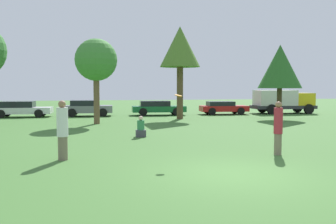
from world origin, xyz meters
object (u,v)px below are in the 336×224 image
object	(u,v)px
tree_3	(280,67)
delivery_truck_yellow	(283,100)
bystander_sitting	(141,128)
person_catcher	(278,127)
frisbee	(178,95)
parked_car_green	(158,107)
tree_2	(180,48)
parked_car_red	(223,107)
parked_car_grey	(87,108)
tree_1	(96,61)
person_thrower	(62,130)
parked_car_white	(21,109)

from	to	relation	value
tree_3	delivery_truck_yellow	bearing A→B (deg)	59.66
bystander_sitting	tree_3	bearing A→B (deg)	34.82
person_catcher	bystander_sitting	xyz separation A→B (m)	(-4.18, 5.71, -0.57)
frisbee	person_catcher	bearing A→B (deg)	1.40
tree_3	parked_car_green	xyz separation A→B (m)	(-8.27, 5.76, -3.25)
tree_2	parked_car_red	xyz separation A→B (m)	(4.81, 3.89, -4.71)
bystander_sitting	parked_car_green	xyz separation A→B (m)	(3.14, 13.70, 0.25)
delivery_truck_yellow	person_catcher	bearing A→B (deg)	-115.92
frisbee	parked_car_grey	size ratio (longest dim) A/B	0.06
tree_3	person_catcher	bearing A→B (deg)	-117.90
tree_1	tree_2	size ratio (longest dim) A/B	0.80
person_thrower	tree_3	world-z (taller)	tree_3
parked_car_green	delivery_truck_yellow	size ratio (longest dim) A/B	0.81
person_thrower	bystander_sitting	size ratio (longest dim) A/B	1.94
person_catcher	parked_car_white	size ratio (longest dim) A/B	0.41
person_catcher	frisbee	size ratio (longest dim) A/B	7.77
bystander_sitting	delivery_truck_yellow	size ratio (longest dim) A/B	0.18
frisbee	tree_3	xyz separation A→B (m)	(10.86, 13.73, 1.79)
frisbee	bystander_sitting	distance (m)	6.07
bystander_sitting	tree_3	world-z (taller)	tree_3
parked_car_white	tree_2	bearing A→B (deg)	-16.45
bystander_sitting	tree_2	world-z (taller)	tree_2
tree_2	person_thrower	bearing A→B (deg)	-116.47
frisbee	delivery_truck_yellow	bearing A→B (deg)	53.82
tree_3	parked_car_red	xyz separation A→B (m)	(-2.44, 5.57, -3.29)
bystander_sitting	parked_car_grey	xyz separation A→B (m)	(-2.77, 13.83, 0.29)
parked_car_red	delivery_truck_yellow	world-z (taller)	delivery_truck_yellow
person_thrower	parked_car_red	size ratio (longest dim) A/B	0.47
delivery_truck_yellow	person_thrower	bearing A→B (deg)	-130.97
tree_1	tree_2	xyz separation A→B (m)	(6.20, 2.61, 1.21)
person_thrower	tree_2	distance (m)	17.10
person_thrower	tree_1	bearing A→B (deg)	88.38
person_catcher	parked_car_white	world-z (taller)	person_catcher
parked_car_grey	tree_3	bearing A→B (deg)	-19.88
person_catcher	parked_car_grey	xyz separation A→B (m)	(-6.95, 19.54, -0.28)
delivery_truck_yellow	parked_car_white	bearing A→B (deg)	-177.96
frisbee	parked_car_grey	distance (m)	19.95
tree_3	parked_car_grey	size ratio (longest dim) A/B	1.37
tree_1	parked_car_white	world-z (taller)	tree_1
person_catcher	tree_1	bearing A→B (deg)	-60.01
person_catcher	parked_car_green	world-z (taller)	person_catcher
bystander_sitting	tree_3	size ratio (longest dim) A/B	0.18
parked_car_grey	delivery_truck_yellow	distance (m)	17.48
tree_2	delivery_truck_yellow	xyz separation A→B (m)	(10.55, 3.95, -4.12)
parked_car_white	delivery_truck_yellow	bearing A→B (deg)	2.04
frisbee	tree_2	distance (m)	16.15
tree_3	delivery_truck_yellow	size ratio (longest dim) A/B	0.97
tree_3	parked_car_white	distance (m)	20.53
parked_car_white	parked_car_red	size ratio (longest dim) A/B	1.10
person_catcher	tree_1	distance (m)	14.50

